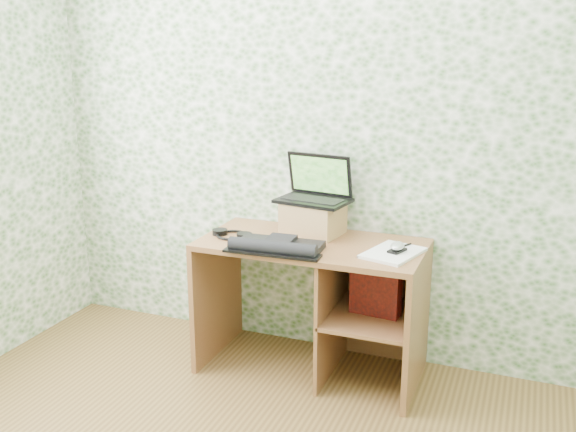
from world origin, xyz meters
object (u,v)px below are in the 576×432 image
at_px(keyboard, 277,246).
at_px(desk, 327,289).
at_px(notepad, 393,253).
at_px(laptop, 316,190).
at_px(riser, 313,218).

bearing_deg(keyboard, desk, 46.12).
bearing_deg(desk, notepad, -11.31).
bearing_deg(keyboard, notepad, 12.29).
xyz_separation_m(laptop, notepad, (0.49, -0.23, -0.23)).
relative_size(desk, riser, 3.96).
height_order(desk, notepad, notepad).
bearing_deg(notepad, keyboard, -149.09).
relative_size(riser, laptop, 0.72).
bearing_deg(desk, laptop, 128.24).
distance_m(laptop, keyboard, 0.45).
height_order(riser, notepad, riser).
distance_m(laptop, notepad, 0.59).
height_order(keyboard, notepad, keyboard).
distance_m(riser, keyboard, 0.36).
relative_size(riser, notepad, 0.93).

